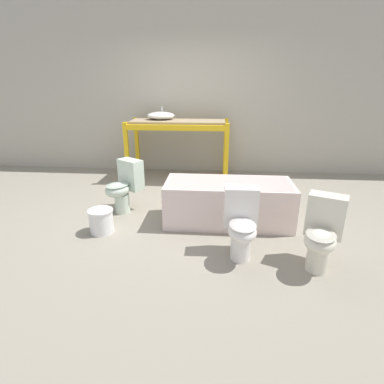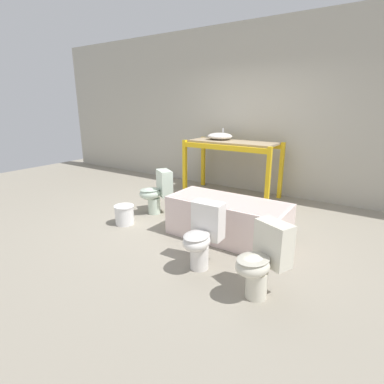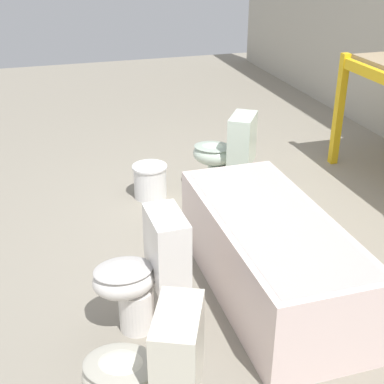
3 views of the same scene
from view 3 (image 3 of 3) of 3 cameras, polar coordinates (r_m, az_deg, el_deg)
The scene contains 6 objects.
ground_plane at distance 4.11m, azimuth 8.55°, elevation -3.95°, with size 12.00×12.00×0.00m, color gray.
bathtub_main at distance 3.29m, azimuth 8.29°, elevation -6.08°, with size 1.56×0.66×0.53m.
toilet_near at distance 2.38m, azimuth -4.57°, elevation -18.67°, with size 0.49×0.59×0.70m.
toilet_far at distance 2.96m, azimuth -4.98°, elevation -8.37°, with size 0.34×0.51×0.70m.
toilet_extra at distance 4.48m, azimuth 3.76°, elevation 4.30°, with size 0.54×0.59×0.70m.
bucket_white at distance 4.50m, azimuth -4.49°, elevation 1.23°, with size 0.29×0.29×0.29m.
Camera 3 is at (3.18, -1.60, 2.06)m, focal length 50.00 mm.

